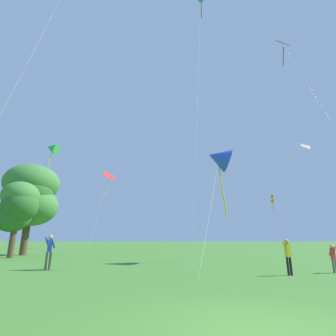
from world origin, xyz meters
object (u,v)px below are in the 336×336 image
tree_left_oak (17,206)px  tree_right_cluster (32,194)px  kite_yellow_diamond (29,206)px  person_near_tree (49,248)px  kite_blue_delta (219,158)px  person_with_spool (288,253)px  kite_pink_low (287,52)px  kite_red_high (108,180)px  kite_black_large (306,151)px  person_child_small (333,256)px  kite_green_small (52,148)px  kite_orange_box (273,199)px

tree_left_oak → tree_right_cluster: bearing=103.8°
kite_yellow_diamond → tree_left_oak: size_ratio=1.07×
kite_yellow_diamond → person_near_tree: 27.58m
kite_blue_delta → person_with_spool: kite_blue_delta is taller
kite_pink_low → tree_left_oak: (-23.15, 6.37, -11.55)m
kite_red_high → kite_black_large: bearing=-23.1°
kite_black_large → person_child_small: size_ratio=11.54×
kite_blue_delta → person_child_small: size_ratio=7.09×
kite_pink_low → person_child_small: kite_pink_low is taller
kite_green_small → tree_right_cluster: 10.61m
kite_orange_box → tree_right_cluster: size_ratio=1.03×
kite_green_small → person_near_tree: kite_green_small is taller
kite_blue_delta → person_child_small: bearing=-57.6°
person_near_tree → kite_yellow_diamond: bearing=120.5°
kite_orange_box → kite_blue_delta: (-16.44, -30.11, -1.23)m
kite_yellow_diamond → kite_red_high: bearing=49.0°
kite_green_small → person_with_spool: bearing=-45.6°
kite_green_small → kite_yellow_diamond: size_ratio=2.10×
kite_pink_low → kite_red_high: 37.66m
kite_pink_low → person_child_small: 15.80m
person_child_small → tree_right_cluster: 27.61m
kite_black_large → kite_red_high: bearing=156.9°
kite_blue_delta → tree_left_oak: size_ratio=1.39×
person_with_spool → tree_left_oak: tree_left_oak is taller
kite_blue_delta → kite_orange_box: bearing=61.4°
kite_black_large → kite_blue_delta: bearing=-136.0°
person_child_small → person_with_spool: person_with_spool is taller
kite_orange_box → kite_yellow_diamond: 42.51m
kite_pink_low → kite_black_large: 20.88m
person_with_spool → tree_right_cluster: bearing=142.7°
person_with_spool → tree_left_oak: 22.52m
kite_green_small → kite_red_high: kite_green_small is taller
kite_pink_low → kite_orange_box: (11.05, 32.49, -6.95)m
kite_yellow_diamond → kite_green_small: bearing=-40.9°
kite_pink_low → person_with_spool: kite_pink_low is taller
kite_pink_low → tree_right_cluster: kite_pink_low is taller
tree_left_oak → person_near_tree: bearing=-51.0°
person_near_tree → tree_left_oak: bearing=129.0°
kite_yellow_diamond → kite_pink_low: bearing=-35.0°
kite_red_high → kite_orange_box: bearing=2.3°
kite_green_small → kite_black_large: kite_black_large is taller
kite_yellow_diamond → tree_right_cluster: size_ratio=0.75×
kite_pink_low → kite_yellow_diamond: kite_pink_low is taller
person_with_spool → tree_right_cluster: 25.96m
kite_green_small → kite_red_high: 14.74m
kite_black_large → kite_orange_box: bearing=88.3°
kite_pink_low → kite_black_large: (10.61, 17.84, -2.23)m
tree_right_cluster → tree_left_oak: size_ratio=1.42×
person_child_small → kite_black_large: bearing=61.3°
tree_right_cluster → kite_black_large: bearing=11.9°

